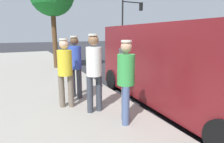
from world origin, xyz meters
The scene contains 9 objects.
ground_plane centered at (0.00, 0.00, 0.00)m, with size 80.00×80.00×0.00m, color #2D2D33.
sidewalk_slab centered at (3.50, 0.00, 0.07)m, with size 5.00×32.00×0.15m, color #9E998E.
parking_meter_near centered at (1.35, -0.03, 1.18)m, with size 0.14×0.18×1.52m.
pedestrian_in_green centered at (1.74, 0.75, 1.09)m, with size 0.34×0.34×1.65m.
pedestrian_in_blue centered at (2.22, -1.14, 1.13)m, with size 0.34×0.34×1.71m.
pedestrian_in_white centered at (2.10, -0.02, 1.17)m, with size 0.36×0.34×1.77m.
pedestrian_in_yellow centered at (2.61, -0.59, 1.10)m, with size 0.34×0.34×1.66m.
parked_van centered at (-0.15, 0.27, 1.15)m, with size 2.31×5.28×2.15m.
traffic_light_corner centered at (-6.75, -12.74, 3.52)m, with size 2.48×0.42×5.20m.
Camera 1 is at (3.52, 3.69, 1.92)m, focal length 29.23 mm.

